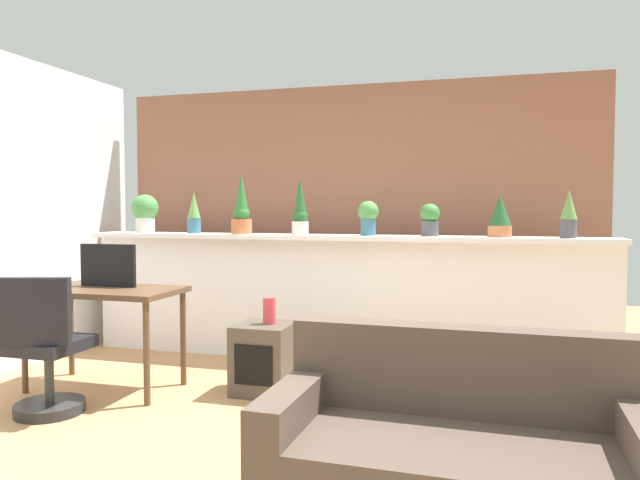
% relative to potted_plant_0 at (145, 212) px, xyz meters
% --- Properties ---
extents(ground_plane, '(12.00, 12.00, 0.00)m').
position_rel_potted_plant_0_xyz_m(ground_plane, '(1.85, -1.98, -1.31)').
color(ground_plane, tan).
extents(divider_wall, '(4.58, 0.16, 1.07)m').
position_rel_potted_plant_0_xyz_m(divider_wall, '(1.85, 0.02, -0.77)').
color(divider_wall, white).
rests_on(divider_wall, ground).
extents(plant_shelf, '(4.58, 0.35, 0.04)m').
position_rel_potted_plant_0_xyz_m(plant_shelf, '(1.85, -0.02, -0.22)').
color(plant_shelf, white).
rests_on(plant_shelf, divider_wall).
extents(brick_wall_behind, '(4.58, 0.10, 2.50)m').
position_rel_potted_plant_0_xyz_m(brick_wall_behind, '(1.85, 0.62, -0.06)').
color(brick_wall_behind, '#935B47').
rests_on(brick_wall_behind, ground).
extents(potted_plant_0, '(0.25, 0.25, 0.36)m').
position_rel_potted_plant_0_xyz_m(potted_plant_0, '(0.00, 0.00, 0.00)').
color(potted_plant_0, silver).
rests_on(potted_plant_0, plant_shelf).
extents(potted_plant_1, '(0.12, 0.12, 0.38)m').
position_rel_potted_plant_0_xyz_m(potted_plant_1, '(0.52, -0.02, -0.01)').
color(potted_plant_1, '#386B84').
rests_on(potted_plant_1, plant_shelf).
extents(potted_plant_2, '(0.18, 0.18, 0.54)m').
position_rel_potted_plant_0_xyz_m(potted_plant_2, '(1.01, -0.05, 0.02)').
color(potted_plant_2, '#C66B42').
rests_on(potted_plant_2, plant_shelf).
extents(potted_plant_3, '(0.14, 0.14, 0.50)m').
position_rel_potted_plant_0_xyz_m(potted_plant_3, '(1.56, -0.05, 0.01)').
color(potted_plant_3, silver).
rests_on(potted_plant_3, plant_shelf).
extents(potted_plant_4, '(0.18, 0.18, 0.29)m').
position_rel_potted_plant_0_xyz_m(potted_plant_4, '(2.15, -0.04, -0.04)').
color(potted_plant_4, '#386B84').
rests_on(potted_plant_4, plant_shelf).
extents(potted_plant_5, '(0.16, 0.16, 0.27)m').
position_rel_potted_plant_0_xyz_m(potted_plant_5, '(2.66, -0.01, -0.06)').
color(potted_plant_5, '#4C4C51').
rests_on(potted_plant_5, plant_shelf).
extents(potted_plant_6, '(0.19, 0.19, 0.34)m').
position_rel_potted_plant_0_xyz_m(potted_plant_6, '(3.21, -0.01, -0.04)').
color(potted_plant_6, '#C66B42').
rests_on(potted_plant_6, plant_shelf).
extents(potted_plant_7, '(0.12, 0.12, 0.37)m').
position_rel_potted_plant_0_xyz_m(potted_plant_7, '(3.72, -0.05, -0.01)').
color(potted_plant_7, '#4C4C51').
rests_on(potted_plant_7, plant_shelf).
extents(desk, '(1.10, 0.60, 0.75)m').
position_rel_potted_plant_0_xyz_m(desk, '(0.42, -1.22, -0.64)').
color(desk, brown).
rests_on(desk, ground).
extents(tv_monitor, '(0.45, 0.04, 0.32)m').
position_rel_potted_plant_0_xyz_m(tv_monitor, '(0.40, -1.14, -0.40)').
color(tv_monitor, black).
rests_on(tv_monitor, desk).
extents(office_chair, '(0.50, 0.50, 0.91)m').
position_rel_potted_plant_0_xyz_m(office_chair, '(0.41, -1.83, -0.92)').
color(office_chair, '#262628').
rests_on(office_chair, ground).
extents(side_cube_shelf, '(0.40, 0.41, 0.50)m').
position_rel_potted_plant_0_xyz_m(side_cube_shelf, '(1.58, -0.98, -1.06)').
color(side_cube_shelf, '#4C4238').
rests_on(side_cube_shelf, ground).
extents(vase_on_shelf, '(0.09, 0.09, 0.19)m').
position_rel_potted_plant_0_xyz_m(vase_on_shelf, '(1.61, -0.96, -0.71)').
color(vase_on_shelf, '#CC3D47').
rests_on(vase_on_shelf, side_cube_shelf).
extents(couch, '(1.58, 0.79, 0.80)m').
position_rel_potted_plant_0_xyz_m(couch, '(3.02, -2.49, -1.02)').
color(couch, brown).
rests_on(couch, ground).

